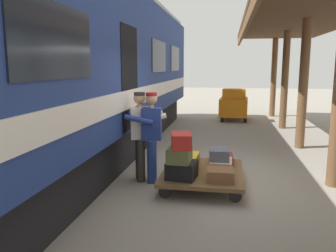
{
  "coord_description": "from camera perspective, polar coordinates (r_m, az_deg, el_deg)",
  "views": [
    {
      "loc": [
        -0.06,
        6.52,
        2.17
      ],
      "look_at": [
        0.95,
        0.69,
        1.15
      ],
      "focal_mm": 36.82,
      "sensor_mm": 36.0,
      "label": 1
    }
  ],
  "objects": [
    {
      "name": "ground_plane",
      "position": [
        6.88,
        8.93,
        -8.75
      ],
      "size": [
        60.0,
        60.0,
        0.0
      ],
      "primitive_type": "plane",
      "color": "gray"
    },
    {
      "name": "train_car",
      "position": [
        7.35,
        -17.76,
        8.46
      ],
      "size": [
        3.02,
        16.52,
        4.0
      ],
      "color": "navy",
      "rests_on": "ground_plane"
    },
    {
      "name": "luggage_cart",
      "position": [
        6.44,
        5.77,
        -7.7
      ],
      "size": [
        1.45,
        1.81,
        0.28
      ],
      "color": "brown",
      "rests_on": "ground_plane"
    },
    {
      "name": "suitcase_burgundy_valise",
      "position": [
        6.87,
        8.82,
        -5.46
      ],
      "size": [
        0.47,
        0.53,
        0.19
      ],
      "primitive_type": "cube",
      "rotation": [
        0.0,
        0.0,
        0.05
      ],
      "color": "maroon",
      "rests_on": "luggage_cart"
    },
    {
      "name": "suitcase_brown_leather",
      "position": [
        5.92,
        8.62,
        -7.96
      ],
      "size": [
        0.46,
        0.46,
        0.2
      ],
      "primitive_type": "cube",
      "rotation": [
        0.0,
        0.0,
        0.03
      ],
      "color": "brown",
      "rests_on": "luggage_cart"
    },
    {
      "name": "suitcase_black_hardshell",
      "position": [
        5.95,
        2.29,
        -7.25
      ],
      "size": [
        0.54,
        0.52,
        0.29
      ],
      "primitive_type": "cube",
      "rotation": [
        0.0,
        0.0,
        -0.13
      ],
      "color": "black",
      "rests_on": "luggage_cart"
    },
    {
      "name": "suitcase_orange_carryall",
      "position": [
        6.91,
        3.39,
        -5.27
      ],
      "size": [
        0.4,
        0.51,
        0.19
      ],
      "primitive_type": "cube",
      "rotation": [
        0.0,
        0.0,
        0.05
      ],
      "color": "#CC6B23",
      "rests_on": "luggage_cart"
    },
    {
      "name": "suitcase_yellow_case",
      "position": [
        6.42,
        2.88,
        -5.99
      ],
      "size": [
        0.49,
        0.6,
        0.29
      ],
      "primitive_type": "cube",
      "rotation": [
        0.0,
        0.0,
        -0.06
      ],
      "color": "gold",
      "rests_on": "luggage_cart"
    },
    {
      "name": "suitcase_cream_canvas",
      "position": [
        6.39,
        8.73,
        -6.51
      ],
      "size": [
        0.4,
        0.52,
        0.22
      ],
      "primitive_type": "cube",
      "rotation": [
        0.0,
        0.0,
        -0.01
      ],
      "color": "beige",
      "rests_on": "luggage_cart"
    },
    {
      "name": "suitcase_olive_duffel",
      "position": [
        5.86,
        1.92,
        -4.75
      ],
      "size": [
        0.4,
        0.53,
        0.25
      ],
      "primitive_type": "cube",
      "rotation": [
        0.0,
        0.0,
        -0.05
      ],
      "color": "brown",
      "rests_on": "suitcase_black_hardshell"
    },
    {
      "name": "suitcase_red_plastic",
      "position": [
        5.79,
        2.2,
        -2.44
      ],
      "size": [
        0.41,
        0.55,
        0.25
      ],
      "primitive_type": "cube",
      "rotation": [
        0.0,
        0.0,
        0.18
      ],
      "color": "#AD231E",
      "rests_on": "suitcase_olive_duffel"
    },
    {
      "name": "suitcase_slate_roller",
      "position": [
        6.36,
        8.44,
        -4.62
      ],
      "size": [
        0.37,
        0.48,
        0.2
      ],
      "primitive_type": "cube",
      "rotation": [
        0.0,
        0.0,
        0.06
      ],
      "color": "#4C515B",
      "rests_on": "suitcase_cream_canvas"
    },
    {
      "name": "porter_in_overalls",
      "position": [
        6.47,
        -2.89,
        -1.33
      ],
      "size": [
        0.69,
        0.47,
        1.7
      ],
      "color": "navy",
      "rests_on": "ground_plane"
    },
    {
      "name": "porter_by_door",
      "position": [
        6.57,
        -4.5,
        -1.18
      ],
      "size": [
        0.74,
        0.59,
        1.7
      ],
      "color": "#332D28",
      "rests_on": "ground_plane"
    },
    {
      "name": "baggage_tug",
      "position": [
        14.38,
        10.83,
        3.44
      ],
      "size": [
        1.18,
        1.75,
        1.3
      ],
      "color": "orange",
      "rests_on": "ground_plane"
    }
  ]
}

